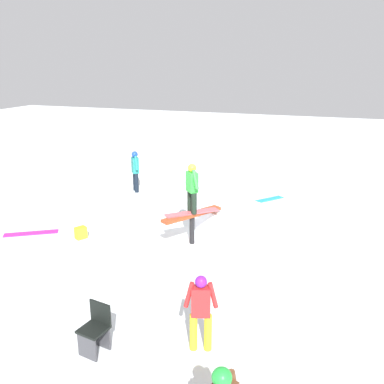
{
  "coord_description": "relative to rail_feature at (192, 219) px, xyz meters",
  "views": [
    {
      "loc": [
        10.28,
        3.63,
        4.85
      ],
      "look_at": [
        0.0,
        0.0,
        1.49
      ],
      "focal_mm": 40.0,
      "sensor_mm": 36.0,
      "label": 1
    }
  ],
  "objects": [
    {
      "name": "loose_snowboard_magenta",
      "position": [
        0.92,
        -4.67,
        -0.72
      ],
      "size": [
        1.04,
        1.44,
        0.02
      ],
      "primitive_type": "cube",
      "rotation": [
        0.0,
        0.0,
        5.27
      ],
      "color": "#CE24A1",
      "rests_on": "ground"
    },
    {
      "name": "snow_kicker_ramp",
      "position": [
        -1.38,
        0.85,
        -0.37
      ],
      "size": [
        2.32,
        2.22,
        0.71
      ],
      "primitive_type": "cube",
      "rotation": [
        0.0,
        0.0,
        -0.55
      ],
      "color": "white",
      "rests_on": "ground"
    },
    {
      "name": "folding_chair",
      "position": [
        4.88,
        -0.04,
        -0.31
      ],
      "size": [
        0.51,
        0.51,
        0.88
      ],
      "rotation": [
        0.0,
        0.0,
        1.39
      ],
      "color": "#3F3F44",
      "rests_on": "ground"
    },
    {
      "name": "rail_feature",
      "position": [
        0.0,
        0.0,
        0.0
      ],
      "size": [
        1.75,
        1.23,
        0.89
      ],
      "rotation": [
        0.0,
        0.0,
        -0.55
      ],
      "color": "black",
      "rests_on": "ground"
    },
    {
      "name": "ground_plane",
      "position": [
        0.0,
        0.0,
        -0.73
      ],
      "size": [
        60.0,
        60.0,
        0.0
      ],
      "primitive_type": "plane",
      "color": "white"
    },
    {
      "name": "bystander_red",
      "position": [
        4.23,
        1.66,
        0.07
      ],
      "size": [
        0.29,
        0.59,
        1.43
      ],
      "rotation": [
        0.0,
        0.0,
        1.87
      ],
      "color": "yellow",
      "rests_on": "ground"
    },
    {
      "name": "bystander_teal",
      "position": [
        -3.95,
        -3.7,
        0.15
      ],
      "size": [
        0.61,
        0.51,
        1.57
      ],
      "rotation": [
        0.0,
        0.0,
        3.81
      ],
      "color": "black",
      "rests_on": "ground"
    },
    {
      "name": "main_rider_on_rail",
      "position": [
        0.0,
        0.0,
        0.84
      ],
      "size": [
        1.23,
        1.3,
        1.38
      ],
      "rotation": [
        0.0,
        0.0,
        -0.83
      ],
      "color": "#F35963",
      "rests_on": "rail_feature"
    },
    {
      "name": "loose_snowboard_cyan",
      "position": [
        -4.58,
        1.33,
        -0.72
      ],
      "size": [
        1.15,
        1.01,
        0.02
      ],
      "primitive_type": "cube",
      "rotation": [
        0.0,
        0.0,
        2.46
      ],
      "color": "#24B2D6",
      "rests_on": "ground"
    },
    {
      "name": "backpack_on_snow",
      "position": [
        0.73,
        -3.1,
        -0.56
      ],
      "size": [
        0.37,
        0.34,
        0.34
      ],
      "primitive_type": "cube",
      "rotation": [
        0.0,
        0.0,
        5.78
      ],
      "color": "yellow",
      "rests_on": "ground"
    }
  ]
}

